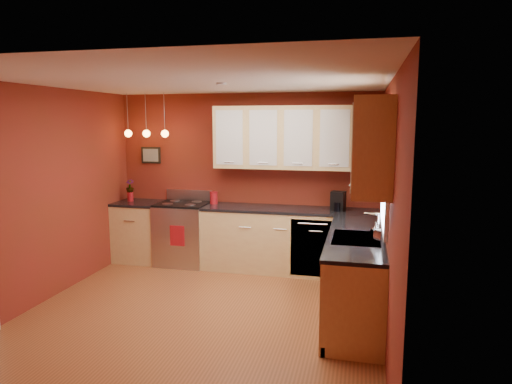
% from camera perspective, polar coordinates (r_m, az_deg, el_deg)
% --- Properties ---
extents(floor, '(4.20, 4.20, 0.00)m').
position_cam_1_polar(floor, '(5.38, -7.10, -15.17)').
color(floor, '#97512B').
rests_on(floor, ground).
extents(ceiling, '(4.00, 4.20, 0.02)m').
position_cam_1_polar(ceiling, '(4.94, -7.69, 13.62)').
color(ceiling, beige).
rests_on(ceiling, wall_back).
extents(wall_back, '(4.00, 0.02, 2.60)m').
position_cam_1_polar(wall_back, '(6.98, -1.31, 1.56)').
color(wall_back, maroon).
rests_on(wall_back, floor).
extents(wall_front, '(4.00, 0.02, 2.60)m').
position_cam_1_polar(wall_front, '(3.17, -20.98, -7.90)').
color(wall_front, maroon).
rests_on(wall_front, floor).
extents(wall_left, '(0.02, 4.20, 2.60)m').
position_cam_1_polar(wall_left, '(5.99, -25.58, -0.50)').
color(wall_left, maroon).
rests_on(wall_left, floor).
extents(wall_right, '(0.02, 4.20, 2.60)m').
position_cam_1_polar(wall_right, '(4.69, 16.17, -2.36)').
color(wall_right, maroon).
rests_on(wall_right, floor).
extents(base_cabinets_back_left, '(0.70, 0.60, 0.90)m').
position_cam_1_polar(base_cabinets_back_left, '(7.45, -14.31, -4.91)').
color(base_cabinets_back_left, '#DABC75').
rests_on(base_cabinets_back_left, floor).
extents(base_cabinets_back_right, '(2.54, 0.60, 0.90)m').
position_cam_1_polar(base_cabinets_back_right, '(6.70, 4.15, -6.17)').
color(base_cabinets_back_right, '#DABC75').
rests_on(base_cabinets_back_right, floor).
extents(base_cabinets_right, '(0.60, 2.10, 0.90)m').
position_cam_1_polar(base_cabinets_right, '(5.34, 12.28, -10.32)').
color(base_cabinets_right, '#DABC75').
rests_on(base_cabinets_right, floor).
extents(counter_back_left, '(0.70, 0.62, 0.04)m').
position_cam_1_polar(counter_back_left, '(7.35, -14.45, -1.34)').
color(counter_back_left, black).
rests_on(counter_back_left, base_cabinets_back_left).
extents(counter_back_right, '(2.54, 0.62, 0.04)m').
position_cam_1_polar(counter_back_right, '(6.60, 4.19, -2.22)').
color(counter_back_right, black).
rests_on(counter_back_right, base_cabinets_back_right).
extents(counter_right, '(0.62, 2.10, 0.04)m').
position_cam_1_polar(counter_right, '(5.20, 12.45, -5.42)').
color(counter_right, black).
rests_on(counter_right, base_cabinets_right).
extents(gas_range, '(0.76, 0.64, 1.11)m').
position_cam_1_polar(gas_range, '(7.14, -9.09, -5.08)').
color(gas_range, '#AEAFB3').
rests_on(gas_range, floor).
extents(dishwasher_front, '(0.60, 0.02, 0.80)m').
position_cam_1_polar(dishwasher_front, '(6.38, 7.04, -6.99)').
color(dishwasher_front, '#AEAFB3').
rests_on(dishwasher_front, base_cabinets_back_right).
extents(sink, '(0.50, 0.70, 0.33)m').
position_cam_1_polar(sink, '(5.06, 12.44, -5.88)').
color(sink, gray).
rests_on(sink, counter_right).
extents(window, '(0.06, 1.02, 1.22)m').
position_cam_1_polar(window, '(4.93, 15.91, 2.75)').
color(window, white).
rests_on(window, wall_right).
extents(upper_cabinets_back, '(2.00, 0.35, 0.90)m').
position_cam_1_polar(upper_cabinets_back, '(6.63, 3.35, 6.81)').
color(upper_cabinets_back, '#DABC75').
rests_on(upper_cabinets_back, wall_back).
extents(upper_cabinets_right, '(0.35, 1.95, 0.90)m').
position_cam_1_polar(upper_cabinets_right, '(4.93, 14.28, 5.87)').
color(upper_cabinets_right, '#DABC75').
rests_on(upper_cabinets_right, wall_right).
extents(wall_picture, '(0.32, 0.03, 0.26)m').
position_cam_1_polar(wall_picture, '(7.46, -12.99, 4.51)').
color(wall_picture, black).
rests_on(wall_picture, wall_back).
extents(pendant_lights, '(0.71, 0.11, 0.66)m').
position_cam_1_polar(pendant_lights, '(7.11, -13.54, 7.18)').
color(pendant_lights, gray).
rests_on(pendant_lights, ceiling).
extents(red_canister, '(0.12, 0.12, 0.19)m').
position_cam_1_polar(red_canister, '(6.95, -5.30, -0.72)').
color(red_canister, maroon).
rests_on(red_canister, counter_back_right).
extents(red_vase, '(0.09, 0.09, 0.15)m').
position_cam_1_polar(red_vase, '(7.42, -15.44, -0.56)').
color(red_vase, maroon).
rests_on(red_vase, counter_back_left).
extents(flowers, '(0.16, 0.16, 0.22)m').
position_cam_1_polar(flowers, '(7.39, -15.49, 0.67)').
color(flowers, maroon).
rests_on(flowers, red_vase).
extents(coffee_maker, '(0.22, 0.22, 0.27)m').
position_cam_1_polar(coffee_maker, '(6.50, 10.22, -1.21)').
color(coffee_maker, black).
rests_on(coffee_maker, counter_back_right).
extents(soap_pump, '(0.11, 0.11, 0.19)m').
position_cam_1_polar(soap_pump, '(4.97, 14.73, -4.79)').
color(soap_pump, silver).
rests_on(soap_pump, counter_right).
extents(dish_towel, '(0.22, 0.02, 0.30)m').
position_cam_1_polar(dish_towel, '(6.81, -9.83, -5.42)').
color(dish_towel, maroon).
rests_on(dish_towel, gas_range).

